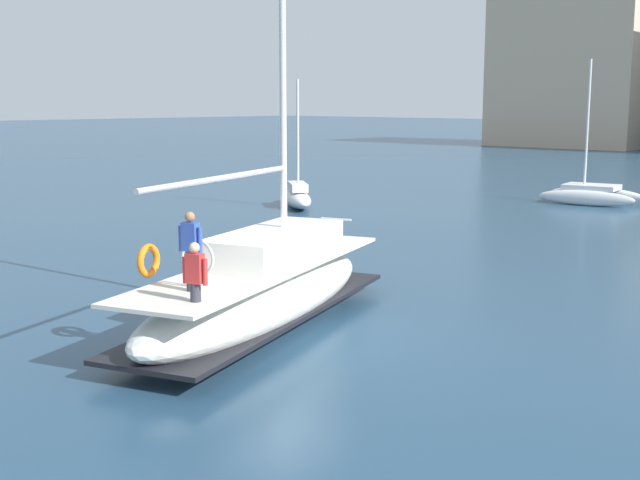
{
  "coord_description": "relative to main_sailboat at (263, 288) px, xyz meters",
  "views": [
    {
      "loc": [
        12.65,
        -12.42,
        5.16
      ],
      "look_at": [
        -0.8,
        2.23,
        1.8
      ],
      "focal_mm": 46.24,
      "sensor_mm": 36.0,
      "label": 1
    }
  ],
  "objects": [
    {
      "name": "ground_plane",
      "position": [
        0.83,
        -0.3,
        -0.91
      ],
      "size": [
        400.0,
        400.0,
        0.0
      ],
      "primitive_type": "plane",
      "color": "navy"
    },
    {
      "name": "moored_sloop_near",
      "position": [
        -4.52,
        27.24,
        -0.34
      ],
      "size": [
        5.05,
        3.02,
        7.23
      ],
      "color": "silver",
      "rests_on": "ground"
    },
    {
      "name": "moored_cutter_left",
      "position": [
        -14.65,
        16.24,
        -0.38
      ],
      "size": [
        4.75,
        4.12,
        6.18
      ],
      "color": "silver",
      "rests_on": "ground"
    },
    {
      "name": "main_sailboat",
      "position": [
        0.0,
        0.0,
        0.0
      ],
      "size": [
        5.33,
        9.86,
        13.02
      ],
      "color": "white",
      "rests_on": "ground"
    },
    {
      "name": "mooring_buoy",
      "position": [
        -7.42,
        5.87,
        -0.68
      ],
      "size": [
        0.77,
        0.77,
        0.99
      ],
      "color": "#EA4C19",
      "rests_on": "ground"
    }
  ]
}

